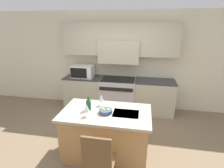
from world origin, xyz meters
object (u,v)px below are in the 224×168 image
(microwave, at_px, (83,71))
(island_chair, at_px, (99,161))
(wine_bottle, at_px, (89,105))
(wine_glass_far, at_px, (101,98))
(wine_glass_near, at_px, (87,108))
(fruit_bowl, at_px, (105,111))
(range_stove, at_px, (118,95))

(microwave, distance_m, island_chair, 2.93)
(wine_bottle, relative_size, wine_glass_far, 1.18)
(wine_glass_near, bearing_deg, wine_glass_far, 73.23)
(microwave, bearing_deg, wine_glass_near, -69.16)
(island_chair, distance_m, fruit_bowl, 0.84)
(wine_bottle, distance_m, wine_glass_near, 0.24)
(range_stove, height_order, wine_bottle, wine_bottle)
(island_chair, distance_m, wine_glass_near, 0.83)
(range_stove, height_order, wine_glass_near, wine_glass_near)
(wine_glass_far, bearing_deg, microwave, 119.59)
(island_chair, distance_m, wine_glass_far, 1.16)
(microwave, bearing_deg, fruit_bowl, -60.77)
(microwave, height_order, wine_glass_far, microwave)
(range_stove, relative_size, island_chair, 0.94)
(wine_bottle, bearing_deg, wine_glass_near, -78.89)
(range_stove, bearing_deg, fruit_bowl, -87.96)
(range_stove, xyz_separation_m, fruit_bowl, (0.07, -1.88, 0.46))
(fruit_bowl, bearing_deg, wine_glass_near, -149.52)
(wine_glass_far, relative_size, fruit_bowl, 0.93)
(wine_bottle, relative_size, fruit_bowl, 1.10)
(range_stove, relative_size, wine_glass_far, 4.44)
(range_stove, bearing_deg, microwave, 178.93)
(island_chair, bearing_deg, wine_glass_far, 101.51)
(wine_glass_near, xyz_separation_m, fruit_bowl, (0.28, 0.16, -0.11))
(microwave, bearing_deg, island_chair, -66.97)
(wine_bottle, height_order, fruit_bowl, wine_bottle)
(microwave, height_order, wine_bottle, microwave)
(wine_glass_near, bearing_deg, island_chair, -59.92)
(island_chair, height_order, wine_glass_near, wine_glass_near)
(wine_bottle, bearing_deg, range_stove, 81.99)
(island_chair, bearing_deg, range_stove, 92.93)
(island_chair, height_order, wine_glass_far, wine_glass_far)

